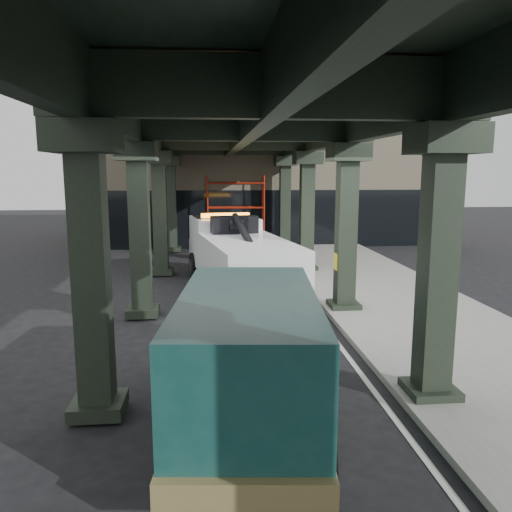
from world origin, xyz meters
TOP-DOWN VIEW (x-y plane):
  - ground at (0.00, 0.00)m, footprint 90.00×90.00m
  - sidewalk at (4.50, 2.00)m, footprint 5.00×40.00m
  - lane_stripe at (1.70, 2.00)m, footprint 0.12×38.00m
  - viaduct at (-0.40, 2.00)m, footprint 7.40×32.00m
  - building at (2.00, 20.00)m, footprint 22.00×10.00m
  - scaffolding at (0.00, 14.64)m, footprint 3.08×0.88m
  - tow_truck at (-0.50, 4.70)m, footprint 3.69×8.77m
  - towed_van at (-0.82, -4.56)m, footprint 2.76×5.92m

SIDE VIEW (x-z plane):
  - ground at x=0.00m, z-range 0.00..0.00m
  - lane_stripe at x=1.70m, z-range 0.00..0.01m
  - sidewalk at x=4.50m, z-range 0.00..0.15m
  - towed_van at x=-0.82m, z-range 0.09..2.41m
  - tow_truck at x=-0.50m, z-range -0.03..2.76m
  - scaffolding at x=0.00m, z-range 0.11..4.11m
  - building at x=2.00m, z-range 0.00..8.00m
  - viaduct at x=-0.40m, z-range 2.26..8.66m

